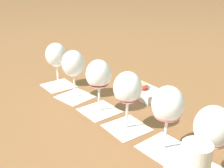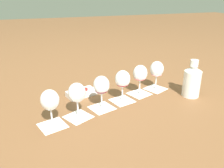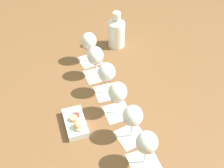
% 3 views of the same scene
% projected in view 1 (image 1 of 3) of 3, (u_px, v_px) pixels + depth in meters
% --- Properties ---
extents(ground_plane, '(8.00, 8.00, 0.00)m').
position_uv_depth(ground_plane, '(112.00, 118.00, 0.86)').
color(ground_plane, brown).
extents(tasting_card_1, '(0.14, 0.14, 0.00)m').
position_uv_depth(tasting_card_1, '(164.00, 148.00, 0.72)').
color(tasting_card_1, white).
rests_on(tasting_card_1, ground_plane).
extents(tasting_card_2, '(0.14, 0.14, 0.00)m').
position_uv_depth(tasting_card_2, '(127.00, 127.00, 0.81)').
color(tasting_card_2, white).
rests_on(tasting_card_2, ground_plane).
extents(tasting_card_3, '(0.14, 0.14, 0.00)m').
position_uv_depth(tasting_card_3, '(99.00, 110.00, 0.91)').
color(tasting_card_3, white).
rests_on(tasting_card_3, ground_plane).
extents(tasting_card_4, '(0.15, 0.15, 0.00)m').
position_uv_depth(tasting_card_4, '(75.00, 97.00, 1.01)').
color(tasting_card_4, white).
rests_on(tasting_card_4, ground_plane).
extents(tasting_card_5, '(0.14, 0.14, 0.00)m').
position_uv_depth(tasting_card_5, '(58.00, 86.00, 1.10)').
color(tasting_card_5, white).
rests_on(tasting_card_5, ground_plane).
extents(wine_glass_0, '(0.08, 0.08, 0.17)m').
position_uv_depth(wine_glass_0, '(213.00, 130.00, 0.58)').
color(wine_glass_0, white).
rests_on(wine_glass_0, tasting_card_0).
extents(wine_glass_1, '(0.08, 0.08, 0.17)m').
position_uv_depth(wine_glass_1, '(168.00, 107.00, 0.67)').
color(wine_glass_1, white).
rests_on(wine_glass_1, tasting_card_1).
extents(wine_glass_2, '(0.08, 0.08, 0.17)m').
position_uv_depth(wine_glass_2, '(128.00, 91.00, 0.77)').
color(wine_glass_2, white).
rests_on(wine_glass_2, tasting_card_2).
extents(wine_glass_3, '(0.08, 0.08, 0.17)m').
position_uv_depth(wine_glass_3, '(99.00, 77.00, 0.86)').
color(wine_glass_3, white).
rests_on(wine_glass_3, tasting_card_3).
extents(wine_glass_4, '(0.08, 0.08, 0.17)m').
position_uv_depth(wine_glass_4, '(73.00, 66.00, 0.96)').
color(wine_glass_4, white).
rests_on(wine_glass_4, tasting_card_4).
extents(wine_glass_5, '(0.08, 0.08, 0.17)m').
position_uv_depth(wine_glass_5, '(56.00, 57.00, 1.06)').
color(wine_glass_5, white).
rests_on(wine_glass_5, tasting_card_5).
extents(snack_dish, '(0.18, 0.13, 0.07)m').
position_uv_depth(snack_dish, '(140.00, 89.00, 1.02)').
color(snack_dish, silver).
rests_on(snack_dish, ground_plane).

